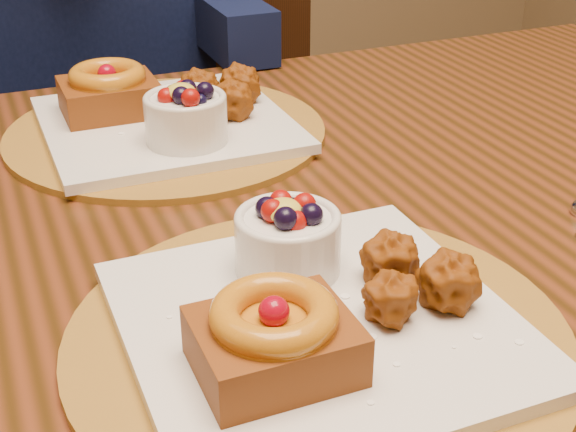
# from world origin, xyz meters

# --- Properties ---
(dining_table) EXTENTS (1.60, 0.90, 0.76)m
(dining_table) POSITION_xyz_m (-0.06, 0.10, 0.68)
(dining_table) COLOR #311D09
(dining_table) RESTS_ON ground
(place_setting_near) EXTENTS (0.38, 0.38, 0.08)m
(place_setting_near) POSITION_xyz_m (-0.07, -0.12, 0.78)
(place_setting_near) COLOR brown
(place_setting_near) RESTS_ON dining_table
(place_setting_far) EXTENTS (0.38, 0.38, 0.09)m
(place_setting_far) POSITION_xyz_m (-0.07, 0.31, 0.78)
(place_setting_far) COLOR brown
(place_setting_far) RESTS_ON dining_table
(chair_far) EXTENTS (0.57, 0.57, 0.89)m
(chair_far) POSITION_xyz_m (0.07, 0.71, 0.49)
(chair_far) COLOR black
(chair_far) RESTS_ON ground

